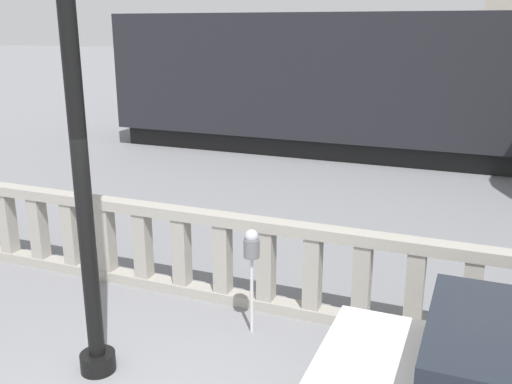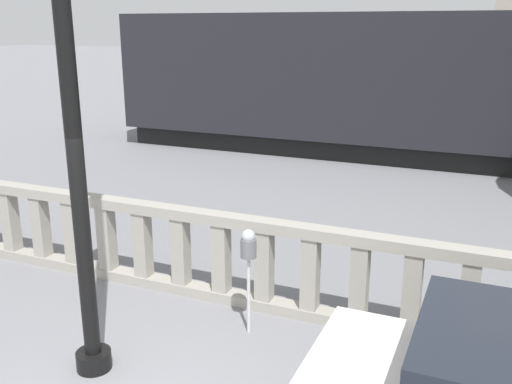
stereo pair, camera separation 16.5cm
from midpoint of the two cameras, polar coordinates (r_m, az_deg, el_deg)
name	(u,v)px [view 1 (the left image)]	position (r m, az deg, el deg)	size (l,w,h in m)	color
balustrade	(244,262)	(7.36, -1.84, -6.97)	(17.26, 0.24, 1.21)	#9E998E
lamppost	(73,87)	(5.58, -18.61, 9.92)	(0.37, 0.37, 5.66)	black
parking_meter	(252,250)	(6.54, -1.16, -5.85)	(0.19, 0.19, 1.30)	silver
train_near	(459,86)	(15.80, 19.39, 9.99)	(18.84, 2.83, 4.44)	black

